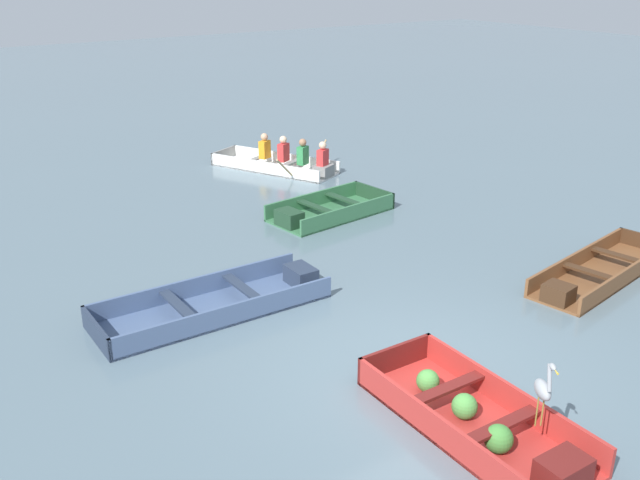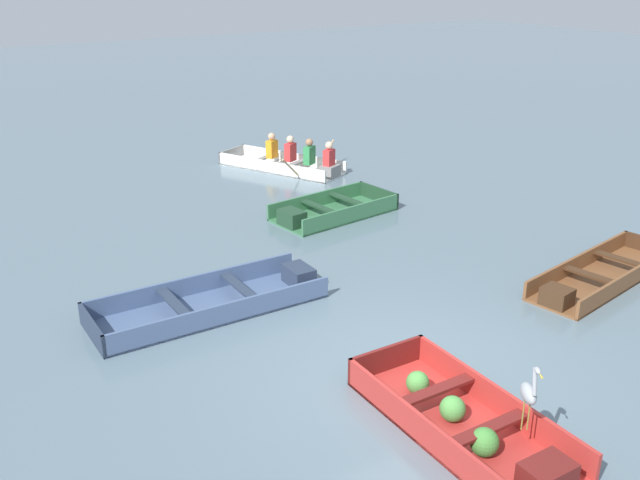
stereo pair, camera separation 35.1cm
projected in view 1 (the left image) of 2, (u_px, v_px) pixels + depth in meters
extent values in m
plane|color=slate|center=(413.00, 374.00, 9.05)|extent=(80.00, 80.00, 0.00)
cube|color=#AD2D28|center=(472.00, 425.00, 8.02)|extent=(1.17, 2.82, 0.04)
cube|color=#AD2D28|center=(507.00, 397.00, 8.24)|extent=(0.08, 2.81, 0.37)
cube|color=#AD2D28|center=(437.00, 429.00, 7.68)|extent=(0.08, 2.81, 0.37)
cube|color=maroon|center=(395.00, 359.00, 9.03)|extent=(1.14, 0.06, 0.37)
cube|color=maroon|center=(563.00, 473.00, 7.00)|extent=(0.52, 0.36, 0.34)
cube|color=maroon|center=(502.00, 425.00, 7.60)|extent=(1.04, 0.17, 0.04)
cube|color=maroon|center=(448.00, 388.00, 8.25)|extent=(1.04, 0.17, 0.04)
sphere|color=#428438|center=(499.00, 439.00, 7.52)|extent=(0.31, 0.31, 0.31)
sphere|color=#4C9342|center=(465.00, 406.00, 8.07)|extent=(0.30, 0.30, 0.30)
sphere|color=#4C9342|center=(428.00, 381.00, 8.57)|extent=(0.28, 0.28, 0.28)
cube|color=#387047|center=(331.00, 214.00, 14.59)|extent=(2.65, 1.47, 0.04)
cube|color=#387047|center=(350.00, 214.00, 14.14)|extent=(2.51, 0.35, 0.34)
cube|color=#387047|center=(313.00, 201.00, 14.93)|extent=(2.51, 0.35, 0.34)
cube|color=#1E3D27|center=(374.00, 195.00, 15.29)|extent=(0.19, 1.18, 0.34)
cube|color=#1E3D27|center=(289.00, 218.00, 13.87)|extent=(0.42, 0.57, 0.31)
cube|color=#1E3D27|center=(317.00, 207.00, 14.28)|extent=(0.29, 1.09, 0.04)
cube|color=#1E3D27|center=(345.00, 199.00, 14.74)|extent=(0.29, 1.09, 0.04)
cube|color=brown|center=(601.00, 275.00, 11.80)|extent=(3.37, 1.48, 0.04)
cube|color=brown|center=(629.00, 276.00, 11.45)|extent=(3.22, 0.62, 0.32)
cube|color=brown|center=(577.00, 260.00, 12.04)|extent=(3.22, 0.62, 0.32)
cube|color=#3F2716|center=(558.00, 293.00, 10.81)|extent=(0.43, 0.47, 0.28)
cube|color=#3F2716|center=(589.00, 272.00, 11.40)|extent=(0.30, 0.84, 0.04)
cube|color=#3F2716|center=(616.00, 255.00, 12.03)|extent=(0.30, 0.84, 0.04)
cube|color=#475B7F|center=(212.00, 310.00, 10.63)|extent=(3.51, 1.19, 0.04)
cube|color=#475B7F|center=(196.00, 288.00, 11.01)|extent=(3.50, 0.06, 0.34)
cube|color=#475B7F|center=(229.00, 316.00, 10.14)|extent=(3.50, 0.06, 0.34)
cube|color=#273246|center=(96.00, 333.00, 9.69)|extent=(0.05, 1.17, 0.34)
cube|color=#273246|center=(301.00, 276.00, 11.38)|extent=(0.36, 0.53, 0.30)
cube|color=#273246|center=(243.00, 288.00, 10.82)|extent=(0.16, 1.07, 0.04)
cube|color=#273246|center=(178.00, 305.00, 10.27)|extent=(0.16, 1.07, 0.04)
cube|color=white|center=(274.00, 169.00, 17.73)|extent=(2.28, 3.31, 0.04)
cube|color=white|center=(285.00, 159.00, 18.06)|extent=(1.41, 2.90, 0.31)
cube|color=white|center=(263.00, 168.00, 17.29)|extent=(1.41, 2.90, 0.31)
cube|color=gray|center=(224.00, 155.00, 18.42)|extent=(0.93, 0.48, 0.31)
cube|color=gray|center=(323.00, 171.00, 17.00)|extent=(0.56, 0.52, 0.28)
cube|color=gray|center=(290.00, 163.00, 17.42)|extent=(0.89, 0.53, 0.04)
cube|color=gray|center=(258.00, 158.00, 17.87)|extent=(0.89, 0.53, 0.04)
cube|color=orange|center=(265.00, 149.00, 17.69)|extent=(0.33, 0.28, 0.44)
sphere|color=tan|center=(264.00, 137.00, 17.57)|extent=(0.18, 0.18, 0.18)
cube|color=red|center=(283.00, 152.00, 17.43)|extent=(0.33, 0.28, 0.44)
sphere|color=beige|center=(283.00, 140.00, 17.31)|extent=(0.18, 0.18, 0.18)
cube|color=#338C4C|center=(303.00, 155.00, 17.16)|extent=(0.33, 0.28, 0.44)
sphere|color=#9E7051|center=(303.00, 142.00, 17.04)|extent=(0.18, 0.18, 0.18)
cube|color=red|center=(323.00, 158.00, 16.90)|extent=(0.33, 0.28, 0.44)
sphere|color=beige|center=(323.00, 145.00, 16.78)|extent=(0.18, 0.18, 0.18)
cylinder|color=tan|center=(320.00, 153.00, 17.85)|extent=(0.60, 0.31, 0.55)
cylinder|color=tan|center=(285.00, 168.00, 16.56)|extent=(0.60, 0.31, 0.55)
cylinder|color=olive|center=(543.00, 411.00, 7.38)|extent=(0.02, 0.02, 0.35)
cylinder|color=olive|center=(537.00, 412.00, 7.37)|extent=(0.02, 0.02, 0.35)
ellipsoid|color=#93999E|center=(543.00, 390.00, 7.28)|extent=(0.28, 0.35, 0.18)
cylinder|color=#93999E|center=(550.00, 378.00, 7.09)|extent=(0.10, 0.12, 0.28)
ellipsoid|color=#93999E|center=(553.00, 367.00, 6.99)|extent=(0.11, 0.13, 0.06)
cone|color=gold|center=(556.00, 371.00, 6.92)|extent=(0.07, 0.10, 0.02)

